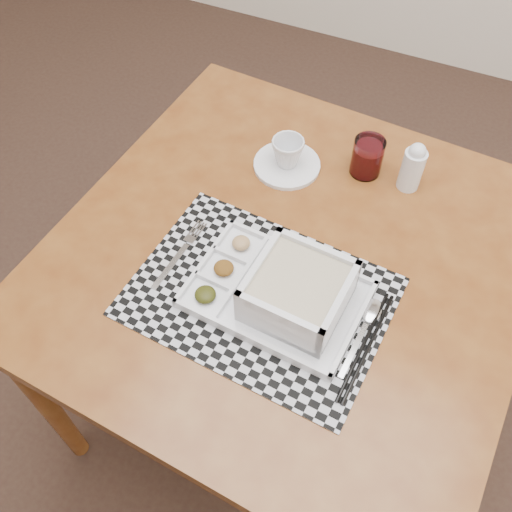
{
  "coord_description": "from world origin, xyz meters",
  "views": [
    {
      "loc": [
        0.14,
        0.07,
        1.61
      ],
      "look_at": [
        -0.12,
        0.64,
        0.75
      ],
      "focal_mm": 40.0,
      "sensor_mm": 36.0,
      "label": 1
    }
  ],
  "objects_px": {
    "juice_glass": "(367,158)",
    "serving_tray": "(290,293)",
    "creamer_bottle": "(413,167)",
    "cup": "(288,152)",
    "dining_table": "(289,273)"
  },
  "relations": [
    {
      "from": "creamer_bottle",
      "to": "cup",
      "type": "bearing_deg",
      "value": -168.36
    },
    {
      "from": "serving_tray",
      "to": "juice_glass",
      "type": "distance_m",
      "value": 0.39
    },
    {
      "from": "dining_table",
      "to": "juice_glass",
      "type": "bearing_deg",
      "value": 76.99
    },
    {
      "from": "dining_table",
      "to": "serving_tray",
      "type": "relative_size",
      "value": 2.94
    },
    {
      "from": "dining_table",
      "to": "cup",
      "type": "xyz_separation_m",
      "value": [
        -0.1,
        0.22,
        0.11
      ]
    },
    {
      "from": "dining_table",
      "to": "cup",
      "type": "distance_m",
      "value": 0.27
    },
    {
      "from": "serving_tray",
      "to": "cup",
      "type": "bearing_deg",
      "value": 113.08
    },
    {
      "from": "juice_glass",
      "to": "serving_tray",
      "type": "bearing_deg",
      "value": -93.3
    },
    {
      "from": "serving_tray",
      "to": "cup",
      "type": "relative_size",
      "value": 4.67
    },
    {
      "from": "cup",
      "to": "juice_glass",
      "type": "distance_m",
      "value": 0.17
    },
    {
      "from": "cup",
      "to": "juice_glass",
      "type": "relative_size",
      "value": 0.81
    },
    {
      "from": "dining_table",
      "to": "creamer_bottle",
      "type": "xyz_separation_m",
      "value": [
        0.16,
        0.27,
        0.13
      ]
    },
    {
      "from": "serving_tray",
      "to": "creamer_bottle",
      "type": "distance_m",
      "value": 0.4
    },
    {
      "from": "serving_tray",
      "to": "creamer_bottle",
      "type": "height_order",
      "value": "creamer_bottle"
    },
    {
      "from": "juice_glass",
      "to": "creamer_bottle",
      "type": "bearing_deg",
      "value": -1.85
    }
  ]
}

